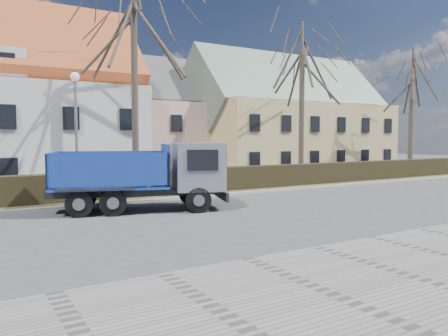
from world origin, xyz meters
TOP-DOWN VIEW (x-y plane):
  - ground at (0.00, 0.00)m, footprint 120.00×120.00m
  - curb_far at (0.00, 4.60)m, footprint 80.00×0.30m
  - grass_strip at (0.00, 6.20)m, footprint 80.00×3.00m
  - hedge at (0.00, 6.00)m, footprint 60.00×0.90m
  - building_pink at (4.00, 20.00)m, footprint 10.80×8.80m
  - building_yellow at (16.00, 17.00)m, footprint 18.80×10.80m
  - tree_1 at (-2.00, 8.50)m, footprint 9.20×9.20m
  - tree_2 at (10.00, 8.50)m, footprint 8.00×8.00m
  - tree_3 at (22.00, 8.50)m, footprint 7.60×7.60m
  - dump_truck at (-4.23, 2.54)m, footprint 7.72×4.83m
  - streetlight at (-5.50, 7.00)m, footprint 0.48×0.48m
  - cart_frame at (-6.04, 4.05)m, footprint 0.67×0.43m
  - parked_car_b at (19.00, 10.65)m, footprint 3.94×2.52m

SIDE VIEW (x-z plane):
  - ground at x=0.00m, z-range 0.00..0.00m
  - grass_strip at x=0.00m, z-range 0.00..0.10m
  - curb_far at x=0.00m, z-range 0.00..0.12m
  - cart_frame at x=-6.04m, z-range 0.00..0.59m
  - parked_car_b at x=19.00m, z-range 0.00..1.06m
  - hedge at x=0.00m, z-range 0.00..1.30m
  - dump_truck at x=-4.23m, z-range 0.00..2.89m
  - streetlight at x=-5.50m, z-range 0.00..6.19m
  - building_pink at x=4.00m, z-range 0.00..8.00m
  - building_yellow at x=16.00m, z-range 0.00..8.50m
  - tree_3 at x=22.00m, z-range 0.00..10.45m
  - tree_2 at x=10.00m, z-range 0.00..11.00m
  - tree_1 at x=-2.00m, z-range 0.00..12.65m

